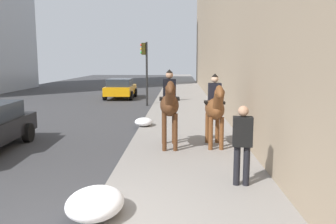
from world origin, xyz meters
name	(u,v)px	position (x,y,z in m)	size (l,w,h in m)	color
mounted_horse_near	(169,104)	(5.27, -1.29, 1.45)	(2.15, 0.65, 2.36)	#4C2B16
mounted_horse_far	(215,107)	(5.43, -2.66, 1.34)	(2.15, 0.61, 2.23)	brown
pedestrian_greeting	(242,140)	(2.10, -2.90, 1.10)	(0.29, 0.42, 1.70)	black
car_near_lane	(120,88)	(19.90, 2.63, 0.76)	(3.83, 2.04, 1.44)	orange
traffic_light_near_curb	(145,63)	(15.95, 0.45, 2.55)	(0.20, 0.44, 3.81)	black
snow_pile_near	(95,203)	(0.55, -0.15, 0.34)	(1.28, 0.98, 0.44)	white
snow_pile_far	(144,122)	(8.80, -0.15, 0.28)	(0.93, 0.72, 0.32)	white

